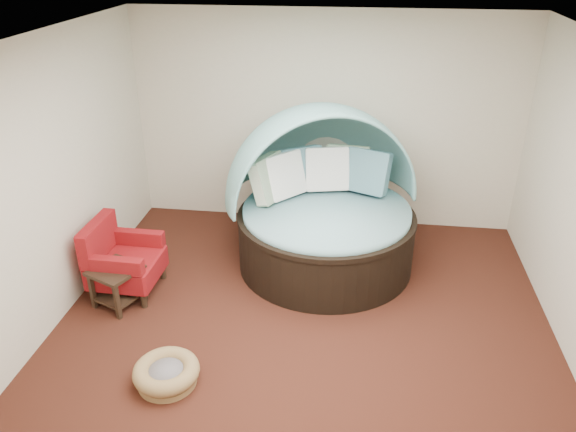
# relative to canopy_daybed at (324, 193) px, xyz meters

# --- Properties ---
(floor) EXTENTS (5.00, 5.00, 0.00)m
(floor) POSITION_rel_canopy_daybed_xyz_m (-0.08, -1.40, -0.88)
(floor) COLOR #421B12
(floor) RESTS_ON ground
(wall_back) EXTENTS (5.00, 0.00, 5.00)m
(wall_back) POSITION_rel_canopy_daybed_xyz_m (-0.08, 1.10, 0.52)
(wall_back) COLOR beige
(wall_back) RESTS_ON floor
(wall_front) EXTENTS (5.00, 0.00, 5.00)m
(wall_front) POSITION_rel_canopy_daybed_xyz_m (-0.08, -3.90, 0.52)
(wall_front) COLOR beige
(wall_front) RESTS_ON floor
(wall_left) EXTENTS (0.00, 5.00, 5.00)m
(wall_left) POSITION_rel_canopy_daybed_xyz_m (-2.58, -1.40, 0.52)
(wall_left) COLOR beige
(wall_left) RESTS_ON floor
(ceiling) EXTENTS (5.00, 5.00, 0.00)m
(ceiling) POSITION_rel_canopy_daybed_xyz_m (-0.08, -1.40, 1.92)
(ceiling) COLOR white
(ceiling) RESTS_ON wall_back
(canopy_daybed) EXTENTS (2.72, 2.69, 1.90)m
(canopy_daybed) POSITION_rel_canopy_daybed_xyz_m (0.00, 0.00, 0.00)
(canopy_daybed) COLOR black
(canopy_daybed) RESTS_ON floor
(pet_basket) EXTENTS (0.78, 0.78, 0.21)m
(pet_basket) POSITION_rel_canopy_daybed_xyz_m (-1.19, -2.31, -0.77)
(pet_basket) COLOR olive
(pet_basket) RESTS_ON floor
(red_armchair) EXTENTS (0.73, 0.73, 0.84)m
(red_armchair) POSITION_rel_canopy_daybed_xyz_m (-2.13, -0.96, -0.50)
(red_armchair) COLOR black
(red_armchair) RESTS_ON floor
(side_table) EXTENTS (0.61, 0.61, 0.44)m
(side_table) POSITION_rel_canopy_daybed_xyz_m (-2.08, -1.23, -0.59)
(side_table) COLOR black
(side_table) RESTS_ON floor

